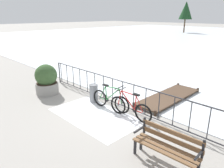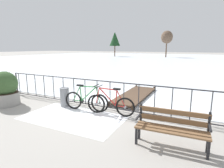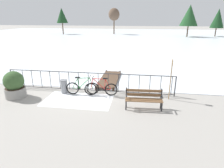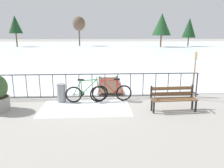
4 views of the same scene
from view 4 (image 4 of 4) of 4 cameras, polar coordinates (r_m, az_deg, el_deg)
ground_plane at (r=9.36m, az=-5.13°, el=-3.76°), size 160.00×160.00×0.00m
frozen_pond at (r=37.44m, az=-3.78°, el=9.17°), size 80.00×56.00×0.03m
snow_patch at (r=8.23m, az=-6.90°, el=-6.21°), size 3.30×1.89×0.01m
railing_fence at (r=9.21m, az=-5.20°, el=-0.43°), size 9.06×0.06×1.07m
bicycle_near_railing at (r=8.83m, az=-6.56°, el=-2.35°), size 1.70×0.52×0.97m
bicycle_second at (r=8.83m, az=-0.22°, el=-2.26°), size 1.71×0.52×0.97m
park_bench at (r=8.09m, az=15.62°, el=-3.18°), size 1.62×0.56×0.89m
trash_bin at (r=8.99m, az=-13.03°, el=-2.32°), size 0.35×0.35×0.73m
oar_upright at (r=9.50m, az=20.68°, el=2.74°), size 0.04×0.16×1.98m
wooden_dock at (r=11.27m, az=-0.70°, el=-0.12°), size 1.10×3.51×0.20m
tree_far_west at (r=42.57m, az=12.82°, el=14.90°), size 3.46×3.46×6.09m
tree_west_mid at (r=46.00m, az=-23.94°, el=13.99°), size 2.53×2.53×5.78m
tree_centre at (r=45.24m, az=-8.63°, el=15.25°), size 2.49×2.49×5.74m
tree_east_mid at (r=45.98m, az=19.48°, el=13.65°), size 2.62×2.62×5.40m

